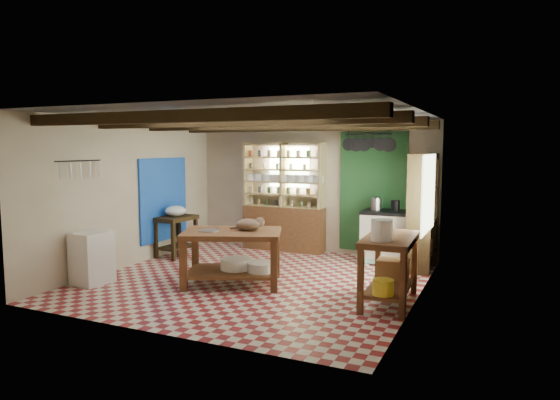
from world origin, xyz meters
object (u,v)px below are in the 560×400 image
at_px(work_table, 232,257).
at_px(stove, 389,236).
at_px(right_counter, 389,270).
at_px(cat, 249,225).
at_px(prep_table, 176,236).
at_px(white_cabinet, 92,258).

xyz_separation_m(work_table, stove, (1.88, 2.50, 0.06)).
relative_size(work_table, right_counter, 1.15).
xyz_separation_m(work_table, cat, (0.21, 0.14, 0.51)).
relative_size(work_table, prep_table, 1.87).
distance_m(work_table, right_counter, 2.41).
distance_m(work_table, stove, 3.13).
relative_size(work_table, stove, 1.51).
height_order(stove, right_counter, stove).
bearing_deg(white_cabinet, cat, 28.94).
bearing_deg(stove, white_cabinet, -140.65).
distance_m(prep_table, white_cabinet, 2.13).
bearing_deg(white_cabinet, prep_table, 93.54).
relative_size(white_cabinet, right_counter, 0.63).
bearing_deg(white_cabinet, right_counter, 15.89).
bearing_deg(cat, white_cabinet, 172.67).
height_order(work_table, white_cabinet, work_table).
height_order(work_table, right_counter, right_counter).
distance_m(stove, white_cabinet, 5.13).
bearing_deg(prep_table, cat, -23.05).
xyz_separation_m(stove, right_counter, (0.53, -2.46, -0.02)).
height_order(prep_table, right_counter, right_counter).
relative_size(right_counter, cat, 3.21).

